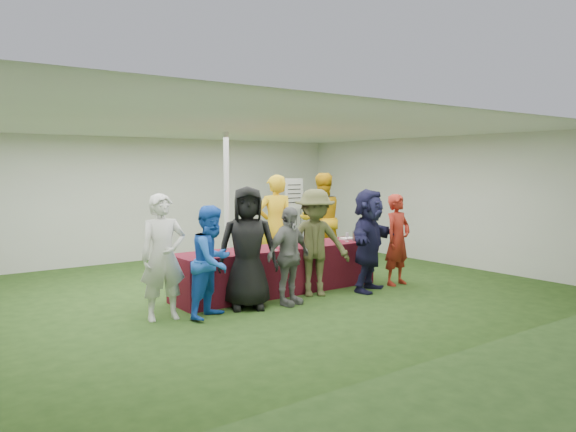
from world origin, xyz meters
TOP-DOWN VIEW (x-y plane):
  - ground at (0.00, 0.00)m, footprint 60.00×60.00m
  - tent at (0.50, 1.20)m, footprint 10.00×10.00m
  - serving_table at (0.56, -0.35)m, footprint 3.60×0.80m
  - wine_bottles at (1.20, -0.22)m, footprint 0.74×0.10m
  - wine_glasses at (0.13, -0.59)m, footprint 2.82×0.13m
  - water_bottle at (0.62, -0.27)m, footprint 0.07×0.07m
  - bar_towel at (2.15, -0.30)m, footprint 0.25×0.18m
  - dump_bucket at (2.19, -0.57)m, footprint 0.27×0.27m
  - wine_list_sign at (3.01, 2.46)m, footprint 0.50×0.03m
  - staff_pourer at (1.30, 0.78)m, footprint 0.81×0.66m
  - staff_back at (2.77, 1.20)m, footprint 1.08×0.92m
  - customer_0 at (-1.65, -0.79)m, footprint 0.67×0.49m
  - customer_1 at (-1.05, -1.07)m, footprint 0.93×0.86m
  - customer_2 at (-0.41, -0.96)m, footprint 1.03×0.90m
  - customer_3 at (0.19, -1.13)m, footprint 0.92×0.53m
  - customer_4 at (0.88, -0.91)m, footprint 1.27×1.08m
  - customer_5 at (1.82, -1.17)m, footprint 1.64×1.12m
  - customer_6 at (2.58, -1.11)m, footprint 0.62×0.44m

SIDE VIEW (x-z plane):
  - ground at x=0.00m, z-range 0.00..0.00m
  - serving_table at x=0.56m, z-range 0.00..0.75m
  - customer_3 at x=0.19m, z-range 0.00..1.47m
  - bar_towel at x=2.15m, z-range 0.75..0.78m
  - customer_1 at x=-1.05m, z-range 0.00..1.54m
  - customer_6 at x=2.58m, z-range 0.00..1.59m
  - dump_bucket at x=2.19m, z-range 0.75..0.93m
  - customer_5 at x=1.82m, z-range 0.00..1.70m
  - customer_0 at x=-1.65m, z-range 0.00..1.70m
  - water_bottle at x=0.62m, z-range 0.74..0.97m
  - customer_4 at x=0.88m, z-range 0.00..1.71m
  - wine_glasses at x=0.13m, z-range 0.78..0.94m
  - wine_bottles at x=1.20m, z-range 0.71..1.03m
  - customer_2 at x=-0.41m, z-range 0.00..1.78m
  - staff_pourer at x=1.30m, z-range 0.00..1.92m
  - staff_back at x=2.77m, z-range 0.00..1.93m
  - wine_list_sign at x=3.01m, z-range 0.42..2.22m
  - tent at x=0.50m, z-range -3.65..6.35m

